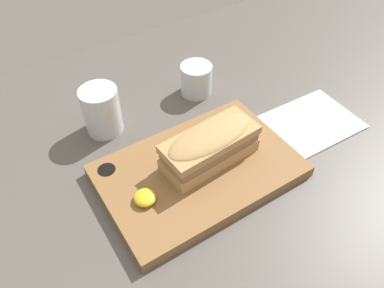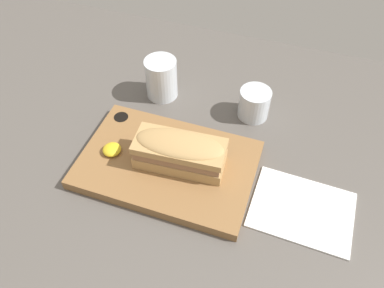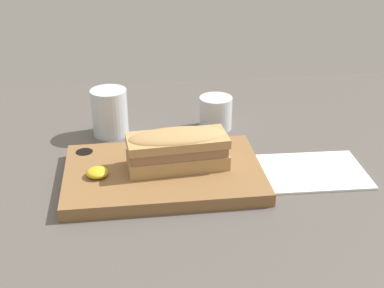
% 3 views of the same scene
% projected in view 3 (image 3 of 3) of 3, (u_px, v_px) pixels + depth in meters
% --- Properties ---
extents(dining_table, '(1.72, 0.95, 0.02)m').
position_uv_depth(dining_table, '(177.00, 176.00, 0.96)').
color(dining_table, '#56514C').
rests_on(dining_table, ground).
extents(serving_board, '(0.34, 0.22, 0.02)m').
position_uv_depth(serving_board, '(163.00, 174.00, 0.93)').
color(serving_board, olive).
rests_on(serving_board, dining_table).
extents(sandwich, '(0.18, 0.08, 0.07)m').
position_uv_depth(sandwich, '(180.00, 147.00, 0.92)').
color(sandwich, tan).
rests_on(sandwich, serving_board).
extents(mustard_dollop, '(0.04, 0.04, 0.01)m').
position_uv_depth(mustard_dollop, '(97.00, 172.00, 0.90)').
color(mustard_dollop, gold).
rests_on(mustard_dollop, serving_board).
extents(water_glass, '(0.07, 0.07, 0.10)m').
position_uv_depth(water_glass, '(110.00, 115.00, 1.08)').
color(water_glass, silver).
rests_on(water_glass, dining_table).
extents(wine_glass, '(0.07, 0.07, 0.07)m').
position_uv_depth(wine_glass, '(216.00, 114.00, 1.12)').
color(wine_glass, silver).
rests_on(wine_glass, dining_table).
extents(napkin, '(0.19, 0.15, 0.00)m').
position_uv_depth(napkin, '(313.00, 171.00, 0.96)').
color(napkin, white).
rests_on(napkin, dining_table).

